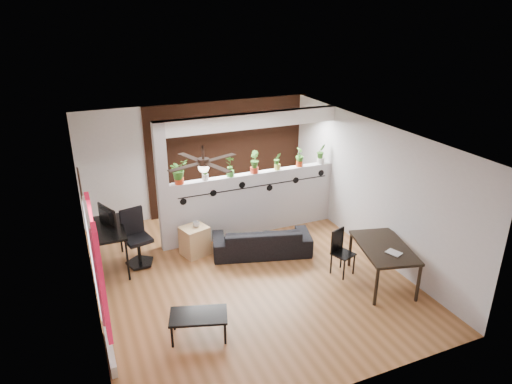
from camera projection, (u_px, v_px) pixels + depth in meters
name	position (u px, v px, depth m)	size (l,w,h in m)	color
room_shell	(245.00, 209.00, 7.88)	(6.30, 7.10, 2.90)	brown
partition_wall	(254.00, 203.00, 9.68)	(3.60, 0.18, 1.35)	#BCBCC1
ceiling_header	(254.00, 120.00, 9.01)	(3.60, 0.18, 0.30)	white
pier_column	(163.00, 188.00, 8.75)	(0.22, 0.20, 2.60)	#BCBCC1
brick_panel	(230.00, 155.00, 10.70)	(3.90, 0.05, 2.60)	brown
vine_decal	(256.00, 186.00, 9.45)	(3.31, 0.01, 0.30)	black
window_assembly	(95.00, 261.00, 5.85)	(0.09, 1.30, 1.55)	white
baseboard_heater	(110.00, 349.00, 6.39)	(0.08, 1.00, 0.18)	silver
corkboard	(84.00, 209.00, 7.73)	(0.03, 0.60, 0.45)	olive
framed_art	(80.00, 183.00, 7.50)	(0.03, 0.34, 0.44)	#8C7259
ceiling_fan	(203.00, 164.00, 6.95)	(1.19, 1.19, 0.43)	black
potted_plant_0	(179.00, 171.00, 8.75)	(0.32, 0.29, 0.49)	red
potted_plant_1	(205.00, 170.00, 8.97)	(0.20, 0.23, 0.38)	white
potted_plant_2	(230.00, 165.00, 9.15)	(0.28, 0.27, 0.44)	green
potted_plant_3	(254.00, 161.00, 9.33)	(0.20, 0.25, 0.47)	red
potted_plant_4	(277.00, 161.00, 9.54)	(0.19, 0.16, 0.37)	#C2C846
potted_plant_5	(300.00, 157.00, 9.73)	(0.25, 0.26, 0.41)	#D24318
potted_plant_6	(321.00, 153.00, 9.91)	(0.23, 0.19, 0.44)	silver
sofa	(262.00, 241.00, 8.97)	(1.82, 0.72, 0.53)	black
cube_shelf	(195.00, 241.00, 8.91)	(0.48, 0.43, 0.59)	tan
cup	(196.00, 224.00, 8.79)	(0.13, 0.13, 0.10)	gray
computer_desk	(107.00, 232.00, 8.25)	(0.63, 1.17, 0.84)	black
monitor	(105.00, 220.00, 8.31)	(0.05, 0.33, 0.19)	black
office_chair	(137.00, 241.00, 8.52)	(0.56, 0.56, 1.07)	black
dining_table	(384.00, 250.00, 7.86)	(1.11, 1.48, 0.72)	black
book	(391.00, 255.00, 7.53)	(0.18, 0.24, 0.02)	gray
folding_chair	(340.00, 248.00, 8.22)	(0.44, 0.44, 0.85)	black
coffee_table	(199.00, 317.00, 6.63)	(0.94, 0.70, 0.39)	black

